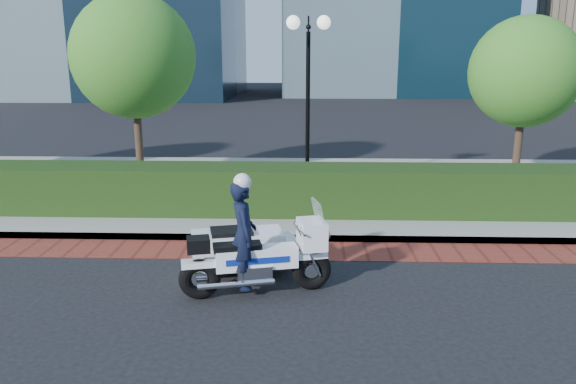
{
  "coord_description": "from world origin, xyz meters",
  "views": [
    {
      "loc": [
        0.98,
        -8.2,
        3.53
      ],
      "look_at": [
        0.64,
        1.96,
        1.0
      ],
      "focal_mm": 35.0,
      "sensor_mm": 36.0,
      "label": 1
    }
  ],
  "objects_px": {
    "tree_c": "(525,72)",
    "police_motorcycle": "(247,247)",
    "lamppost": "(308,78)",
    "tree_b": "(133,56)"
  },
  "relations": [
    {
      "from": "tree_b",
      "to": "tree_c",
      "type": "xyz_separation_m",
      "value": [
        10.0,
        -0.0,
        -0.39
      ]
    },
    {
      "from": "lamppost",
      "to": "tree_c",
      "type": "bearing_deg",
      "value": 13.3
    },
    {
      "from": "tree_b",
      "to": "police_motorcycle",
      "type": "xyz_separation_m",
      "value": [
        3.58,
        -6.59,
        -2.79
      ]
    },
    {
      "from": "lamppost",
      "to": "police_motorcycle",
      "type": "relative_size",
      "value": 1.84
    },
    {
      "from": "tree_c",
      "to": "tree_b",
      "type": "bearing_deg",
      "value": 180.0
    },
    {
      "from": "lamppost",
      "to": "police_motorcycle",
      "type": "height_order",
      "value": "lamppost"
    },
    {
      "from": "lamppost",
      "to": "tree_b",
      "type": "distance_m",
      "value": 4.71
    },
    {
      "from": "police_motorcycle",
      "to": "lamppost",
      "type": "bearing_deg",
      "value": 66.57
    },
    {
      "from": "tree_c",
      "to": "police_motorcycle",
      "type": "relative_size",
      "value": 1.88
    },
    {
      "from": "tree_c",
      "to": "police_motorcycle",
      "type": "height_order",
      "value": "tree_c"
    }
  ]
}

